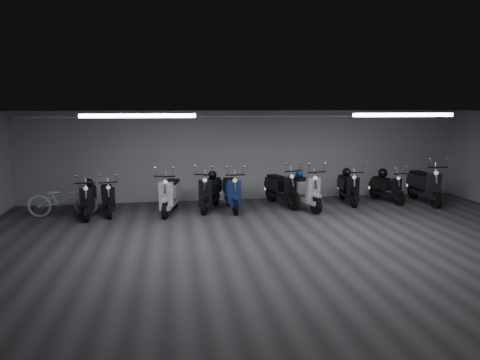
{
  "coord_description": "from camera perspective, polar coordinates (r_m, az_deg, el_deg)",
  "views": [
    {
      "loc": [
        -2.3,
        -8.6,
        2.96
      ],
      "look_at": [
        -0.6,
        2.5,
        1.05
      ],
      "focal_mm": 32.95,
      "sensor_mm": 36.0,
      "label": 1
    }
  ],
  "objects": [
    {
      "name": "scooter_5",
      "position": [
        13.08,
        5.44,
        -0.35
      ],
      "size": [
        1.16,
        1.98,
        1.4
      ],
      "primitive_type": null,
      "rotation": [
        0.0,
        0.0,
        0.3
      ],
      "color": "black",
      "rests_on": "floor"
    },
    {
      "name": "helmet_0",
      "position": [
        13.91,
        13.63,
        1.0
      ],
      "size": [
        0.26,
        0.26,
        0.26
      ],
      "primitive_type": "sphere",
      "color": "black",
      "rests_on": "scooter_7"
    },
    {
      "name": "conduit",
      "position": [
        13.72,
        0.96,
        8.23
      ],
      "size": [
        13.6,
        0.05,
        0.05
      ],
      "primitive_type": "cylinder",
      "rotation": [
        0.0,
        1.57,
        0.0
      ],
      "color": "white",
      "rests_on": "back_wall"
    },
    {
      "name": "back_wall",
      "position": [
        13.89,
        0.88,
        3.2
      ],
      "size": [
        14.0,
        0.01,
        2.8
      ],
      "primitive_type": "cube",
      "color": "#98989B",
      "rests_on": "ground"
    },
    {
      "name": "floor",
      "position": [
        9.38,
        6.02,
        -8.82
      ],
      "size": [
        14.0,
        10.0,
        0.01
      ],
      "primitive_type": "cube",
      "color": "#313134",
      "rests_on": "ground"
    },
    {
      "name": "scooter_2",
      "position": [
        12.27,
        -9.08,
        -1.07
      ],
      "size": [
        1.0,
        1.98,
        1.41
      ],
      "primitive_type": null,
      "rotation": [
        0.0,
        0.0,
        -0.2
      ],
      "color": "#BBBCC0",
      "rests_on": "floor"
    },
    {
      "name": "scooter_6",
      "position": [
        12.74,
        8.29,
        -0.57
      ],
      "size": [
        1.11,
        2.04,
        1.44
      ],
      "primitive_type": null,
      "rotation": [
        0.0,
        0.0,
        0.25
      ],
      "color": "#B9BABE",
      "rests_on": "floor"
    },
    {
      "name": "scooter_8",
      "position": [
        14.26,
        18.52,
        -0.39
      ],
      "size": [
        0.91,
        1.69,
        1.19
      ],
      "primitive_type": null,
      "rotation": [
        0.0,
        0.0,
        0.25
      ],
      "color": "black",
      "rests_on": "floor"
    },
    {
      "name": "scooter_9",
      "position": [
        14.48,
        22.84,
        0.1
      ],
      "size": [
        0.75,
        2.04,
        1.5
      ],
      "primitive_type": null,
      "rotation": [
        0.0,
        0.0,
        -0.04
      ],
      "color": "black",
      "rests_on": "floor"
    },
    {
      "name": "scooter_1",
      "position": [
        12.54,
        -16.79,
        -1.59
      ],
      "size": [
        0.86,
        1.7,
        1.21
      ],
      "primitive_type": null,
      "rotation": [
        0.0,
        0.0,
        0.2
      ],
      "color": "black",
      "rests_on": "floor"
    },
    {
      "name": "helmet_2",
      "position": [
        12.74,
        -3.59,
        0.68
      ],
      "size": [
        0.24,
        0.24,
        0.24
      ],
      "primitive_type": "sphere",
      "color": "black",
      "rests_on": "scooter_3"
    },
    {
      "name": "front_wall",
      "position": [
        4.55,
        22.84,
        -11.18
      ],
      "size": [
        14.0,
        0.01,
        2.8
      ],
      "primitive_type": "cube",
      "color": "#98989B",
      "rests_on": "ground"
    },
    {
      "name": "ceiling",
      "position": [
        8.91,
        6.34,
        8.6
      ],
      "size": [
        14.0,
        10.0,
        0.01
      ],
      "primitive_type": "cube",
      "color": "gray",
      "rests_on": "ground"
    },
    {
      "name": "scooter_3",
      "position": [
        12.54,
        -3.88,
        -0.8
      ],
      "size": [
        1.22,
        1.95,
        1.38
      ],
      "primitive_type": null,
      "rotation": [
        0.0,
        0.0,
        -0.35
      ],
      "color": "black",
      "rests_on": "floor"
    },
    {
      "name": "helmet_4",
      "position": [
        12.6,
        -19.01,
        -0.31
      ],
      "size": [
        0.24,
        0.24,
        0.24
      ],
      "primitive_type": "sphere",
      "color": "black",
      "rests_on": "scooter_0"
    },
    {
      "name": "scooter_7",
      "position": [
        13.73,
        13.88,
        -0.33
      ],
      "size": [
        0.73,
        1.79,
        1.3
      ],
      "primitive_type": null,
      "rotation": [
        0.0,
        0.0,
        -0.09
      ],
      "color": "black",
      "rests_on": "floor"
    },
    {
      "name": "fluor_strip_left",
      "position": [
        9.63,
        -13.0,
        8.1
      ],
      "size": [
        2.4,
        0.18,
        0.08
      ],
      "primitive_type": "cube",
      "color": "white",
      "rests_on": "ceiling"
    },
    {
      "name": "scooter_4",
      "position": [
        12.5,
        -1.07,
        -0.83
      ],
      "size": [
        0.66,
        1.86,
        1.37
      ],
      "primitive_type": null,
      "rotation": [
        0.0,
        0.0,
        0.02
      ],
      "color": "navy",
      "rests_on": "floor"
    },
    {
      "name": "helmet_1",
      "position": [
        14.38,
        18.0,
        0.88
      ],
      "size": [
        0.29,
        0.29,
        0.29
      ],
      "primitive_type": "sphere",
      "color": "black",
      "rests_on": "scooter_8"
    },
    {
      "name": "bicycle",
      "position": [
        12.71,
        -22.03,
        -1.85
      ],
      "size": [
        1.8,
        0.64,
        1.16
      ],
      "primitive_type": "imported",
      "rotation": [
        0.0,
        0.0,
        1.57
      ],
      "color": "silver",
      "rests_on": "floor"
    },
    {
      "name": "fluor_strip_right",
      "position": [
        10.97,
        20.39,
        7.91
      ],
      "size": [
        2.4,
        0.18,
        0.08
      ],
      "primitive_type": "cube",
      "color": "white",
      "rests_on": "ceiling"
    },
    {
      "name": "helmet_3",
      "position": [
        12.92,
        7.7,
        0.88
      ],
      "size": [
        0.23,
        0.23,
        0.23
      ],
      "primitive_type": "sphere",
      "color": "#0D3A96",
      "rests_on": "scooter_6"
    },
    {
      "name": "scooter_0",
      "position": [
        12.41,
        -19.05,
        -1.71
      ],
      "size": [
        0.69,
        1.73,
        1.26
      ],
      "primitive_type": null,
      "rotation": [
        0.0,
        0.0,
        0.07
      ],
      "color": "black",
      "rests_on": "floor"
    }
  ]
}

